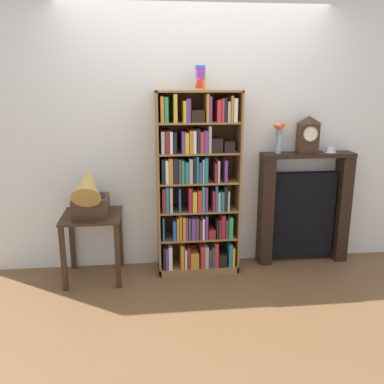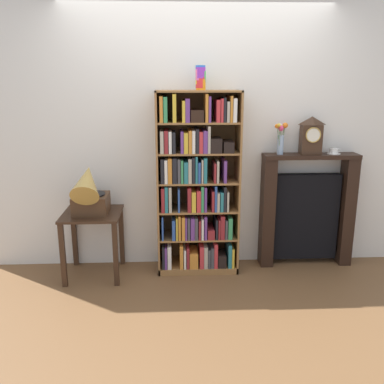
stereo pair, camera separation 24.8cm
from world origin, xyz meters
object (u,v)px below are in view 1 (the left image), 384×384
at_px(side_table_left, 93,230).
at_px(mantel_clock, 308,134).
at_px(flower_vase, 279,136).
at_px(gramophone, 89,193).
at_px(teacup_with_saucer, 330,150).
at_px(cup_stack, 200,78).
at_px(bookshelf, 197,189).
at_px(fireplace_mantel, 303,209).

xyz_separation_m(side_table_left, mantel_clock, (2.08, 0.16, 0.83)).
distance_m(mantel_clock, flower_vase, 0.29).
distance_m(gramophone, teacup_with_saucer, 2.35).
height_order(gramophone, flower_vase, flower_vase).
height_order(cup_stack, teacup_with_saucer, cup_stack).
relative_size(bookshelf, cup_stack, 8.10).
height_order(fireplace_mantel, flower_vase, flower_vase).
height_order(bookshelf, fireplace_mantel, bookshelf).
bearing_deg(gramophone, flower_vase, 7.49).
distance_m(gramophone, flower_vase, 1.86).
height_order(side_table_left, flower_vase, flower_vase).
height_order(side_table_left, mantel_clock, mantel_clock).
bearing_deg(cup_stack, fireplace_mantel, 3.67).
bearing_deg(gramophone, side_table_left, 90.00).
height_order(side_table_left, teacup_with_saucer, teacup_with_saucer).
relative_size(side_table_left, teacup_with_saucer, 4.72).
bearing_deg(mantel_clock, gramophone, -173.58).
xyz_separation_m(bookshelf, flower_vase, (0.80, 0.08, 0.49)).
bearing_deg(cup_stack, teacup_with_saucer, 2.35).
bearing_deg(flower_vase, gramophone, -172.51).
height_order(fireplace_mantel, mantel_clock, mantel_clock).
relative_size(gramophone, mantel_clock, 1.50).
distance_m(bookshelf, mantel_clock, 1.20).
bearing_deg(cup_stack, gramophone, -169.79).
distance_m(fireplace_mantel, teacup_with_saucer, 0.64).
xyz_separation_m(side_table_left, gramophone, (0.00, -0.07, 0.37)).
xyz_separation_m(cup_stack, flower_vase, (0.77, 0.05, -0.53)).
height_order(gramophone, fireplace_mantel, gramophone).
relative_size(bookshelf, mantel_clock, 4.84).
xyz_separation_m(side_table_left, fireplace_mantel, (2.09, 0.18, 0.08)).
distance_m(cup_stack, flower_vase, 0.94).
relative_size(fireplace_mantel, mantel_clock, 3.16).
relative_size(cup_stack, gramophone, 0.40).
height_order(cup_stack, flower_vase, cup_stack).
height_order(cup_stack, mantel_clock, cup_stack).
height_order(gramophone, teacup_with_saucer, teacup_with_saucer).
relative_size(side_table_left, mantel_clock, 1.75).
bearing_deg(flower_vase, mantel_clock, -0.26).
relative_size(side_table_left, flower_vase, 2.07).
height_order(fireplace_mantel, teacup_with_saucer, teacup_with_saucer).
distance_m(side_table_left, gramophone, 0.38).
height_order(bookshelf, teacup_with_saucer, bookshelf).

